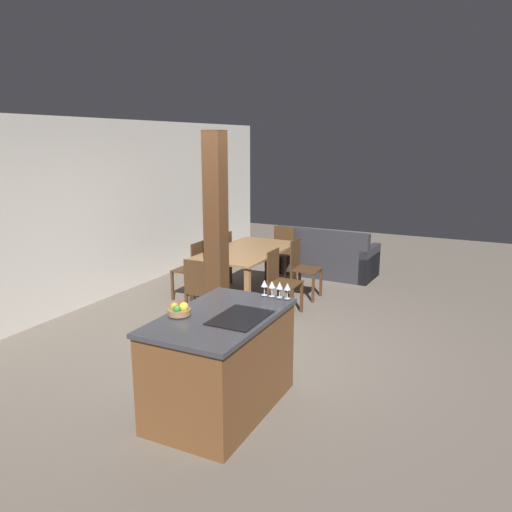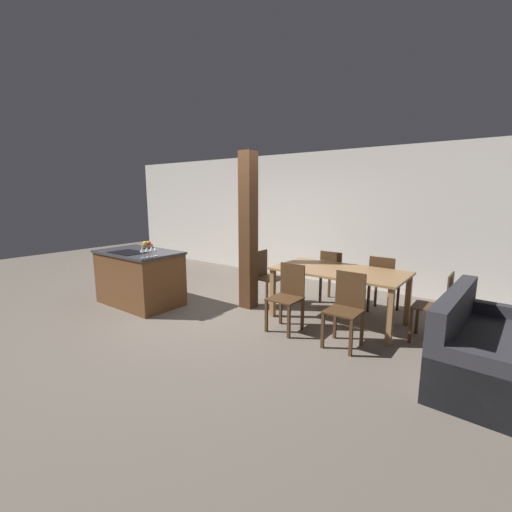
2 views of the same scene
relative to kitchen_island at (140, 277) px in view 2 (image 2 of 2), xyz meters
name	(u,v)px [view 2 (image 2 of 2)]	position (x,y,z in m)	size (l,w,h in m)	color
ground_plane	(218,313)	(1.39, 0.43, -0.46)	(16.00, 16.00, 0.00)	#665B51
wall_back	(308,217)	(1.39, 3.28, 0.89)	(11.20, 0.08, 2.70)	silver
kitchen_island	(140,277)	(0.00, 0.00, 0.00)	(1.43, 0.87, 0.92)	brown
fruit_bowl	(147,245)	(-0.18, 0.30, 0.51)	(0.20, 0.20, 0.12)	#99704C
wine_glass_near	(142,250)	(0.64, -0.36, 0.58)	(0.07, 0.07, 0.16)	silver
wine_glass_middle	(147,250)	(0.64, -0.28, 0.58)	(0.07, 0.07, 0.16)	silver
wine_glass_far	(151,249)	(0.64, -0.20, 0.58)	(0.07, 0.07, 0.16)	silver
wine_glass_end	(156,248)	(0.64, -0.12, 0.58)	(0.07, 0.07, 0.16)	silver
dining_table	(339,276)	(3.01, 1.28, 0.22)	(1.85, 1.01, 0.77)	olive
dining_chair_near_left	(288,296)	(2.59, 0.54, 0.02)	(0.40, 0.40, 0.90)	#472D19
dining_chair_near_right	(346,308)	(3.42, 0.54, 0.02)	(0.40, 0.40, 0.90)	#472D19
dining_chair_far_left	(333,275)	(2.59, 2.01, 0.02)	(0.40, 0.40, 0.90)	#472D19
dining_chair_far_right	(383,283)	(3.42, 2.01, 0.02)	(0.40, 0.40, 0.90)	#472D19
dining_chair_head_end	(266,276)	(1.71, 1.28, 0.02)	(0.40, 0.40, 0.90)	#472D19
dining_chair_foot_end	(437,306)	(4.30, 1.28, 0.02)	(0.40, 0.40, 0.90)	#472D19
couch	(483,351)	(4.84, 0.63, -0.16)	(0.90, 1.76, 0.87)	#2D2D33
timber_post	(248,232)	(1.58, 0.97, 0.80)	(0.23, 0.23, 2.50)	#4C2D19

